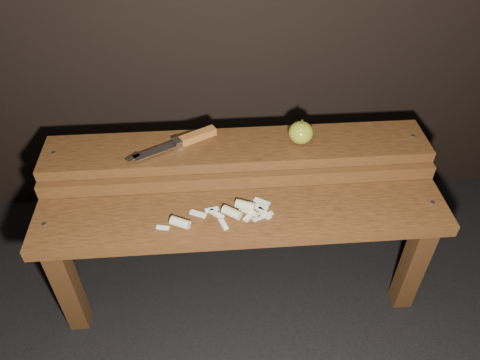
{
  "coord_description": "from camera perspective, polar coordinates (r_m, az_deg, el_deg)",
  "views": [
    {
      "loc": [
        -0.08,
        -0.98,
        1.39
      ],
      "look_at": [
        0.0,
        0.06,
        0.45
      ],
      "focal_mm": 35.0,
      "sensor_mm": 36.0,
      "label": 1
    }
  ],
  "objects": [
    {
      "name": "bench_rear_tier",
      "position": [
        1.51,
        -0.31,
        1.65
      ],
      "size": [
        1.2,
        0.21,
        0.5
      ],
      "color": "#39200E",
      "rests_on": "ground"
    },
    {
      "name": "apple_scraps",
      "position": [
        1.33,
        -1.9,
        -4.07
      ],
      "size": [
        0.33,
        0.12,
        0.03
      ],
      "color": "beige",
      "rests_on": "bench_front_tier"
    },
    {
      "name": "apple",
      "position": [
        1.46,
        7.43,
        5.75
      ],
      "size": [
        0.08,
        0.08,
        0.08
      ],
      "color": "olive",
      "rests_on": "bench_rear_tier"
    },
    {
      "name": "knife",
      "position": [
        1.47,
        -6.49,
        4.91
      ],
      "size": [
        0.27,
        0.16,
        0.03
      ],
      "color": "#975421",
      "rests_on": "bench_rear_tier"
    },
    {
      "name": "ground",
      "position": [
        1.7,
        0.16,
        -12.74
      ],
      "size": [
        60.0,
        60.0,
        0.0
      ],
      "primitive_type": "plane",
      "color": "black"
    },
    {
      "name": "bench_front_tier",
      "position": [
        1.39,
        0.39,
        -6.31
      ],
      "size": [
        1.2,
        0.2,
        0.42
      ],
      "color": "#39200E",
      "rests_on": "ground"
    }
  ]
}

